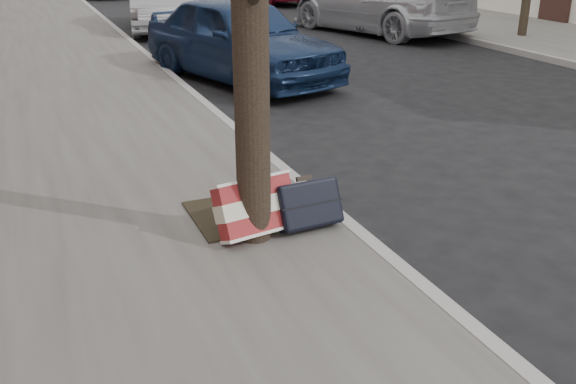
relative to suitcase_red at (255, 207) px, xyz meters
name	(u,v)px	position (x,y,z in m)	size (l,w,h in m)	color
ground	(527,245)	(2.03, -0.79, -0.36)	(120.00, 120.00, 0.00)	black
near_sidewalk	(9,26)	(-1.67, 14.21, -0.30)	(5.00, 70.00, 0.12)	#65615B
far_sidewalk	(392,7)	(9.83, 14.21, -0.30)	(4.00, 70.00, 0.12)	gray
dirt_patch	(243,213)	(0.03, 0.41, -0.23)	(0.85, 0.85, 0.01)	black
suitcase_red	(255,207)	(0.00, 0.00, 0.00)	(0.62, 0.17, 0.45)	maroon
suitcase_navy	(308,204)	(0.43, -0.04, -0.03)	(0.53, 0.17, 0.38)	black
car_near_front	(240,39)	(1.89, 5.94, 0.34)	(1.64, 4.08, 1.39)	#132446
car_near_mid	(162,1)	(1.99, 12.35, 0.35)	(1.50, 4.30, 1.42)	#96979C
car_far_front	(379,3)	(6.75, 9.77, 0.37)	(2.04, 5.02, 1.46)	#AAADB2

